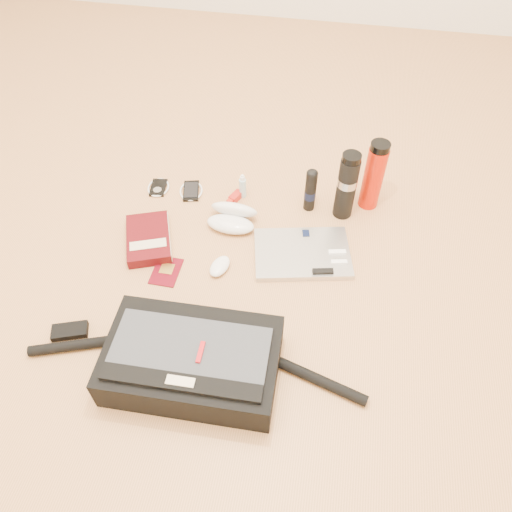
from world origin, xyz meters
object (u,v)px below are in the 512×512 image
Objects in this scene: messenger_bag at (191,360)px; thermos_red at (374,176)px; thermos_black at (347,186)px; book at (149,239)px; laptop at (303,254)px.

thermos_red is (0.47, 0.80, 0.08)m from messenger_bag.
thermos_red reaches higher than thermos_black.
thermos_black is at bearing -142.73° from thermos_red.
book is 0.97× the size of thermos_black.
laptop is 0.39m from thermos_red.
thermos_black is at bearing 1.82° from book.
laptop is (0.26, 0.50, -0.05)m from messenger_bag.
book reaches higher than laptop.
messenger_bag is at bearing -117.13° from thermos_black.
book is 0.83m from thermos_red.
laptop is 0.54m from book.
thermos_red is at bearing 3.85° from book.
book is at bearing 120.48° from messenger_bag.
laptop is 0.29m from thermos_black.
thermos_black is at bearing 61.43° from messenger_bag.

